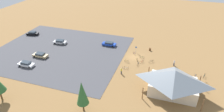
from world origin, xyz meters
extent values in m
plane|color=olive|center=(0.00, 0.00, 0.00)|extent=(160.00, 160.00, 0.00)
cube|color=#424247|center=(23.73, 3.47, 0.03)|extent=(41.06, 34.70, 0.05)
cube|color=beige|center=(-11.69, 13.29, 1.55)|extent=(10.42, 6.89, 3.10)
pyramid|color=slate|center=(-11.69, 13.29, 4.55)|extent=(12.46, 8.93, 2.89)
cylinder|color=brown|center=(-17.76, 8.98, 1.55)|extent=(0.20, 0.20, 3.10)
cylinder|color=brown|center=(-5.61, 8.98, 1.55)|extent=(0.20, 0.20, 3.10)
cylinder|color=brown|center=(-17.76, 17.60, 1.55)|extent=(0.20, 0.20, 3.10)
cylinder|color=brown|center=(-5.61, 17.60, 1.55)|extent=(0.20, 0.20, 3.10)
cylinder|color=brown|center=(-3.86, -5.76, 0.45)|extent=(0.60, 0.60, 0.90)
cylinder|color=#99999E|center=(0.23, -2.98, 1.10)|extent=(0.08, 0.08, 2.20)
cube|color=#1959B2|center=(0.23, -2.98, 1.90)|extent=(0.56, 0.04, 0.40)
cylinder|color=brown|center=(5.20, 24.86, 1.02)|extent=(0.35, 0.35, 2.04)
cone|color=#2D6633|center=(5.20, 24.86, 4.66)|extent=(2.44, 2.44, 5.22)
cylinder|color=brown|center=(23.56, 27.64, 1.28)|extent=(0.36, 0.36, 2.57)
torus|color=black|center=(1.05, 3.81, 0.33)|extent=(0.66, 0.17, 0.66)
torus|color=black|center=(1.99, 3.63, 0.33)|extent=(0.66, 0.17, 0.66)
cylinder|color=yellow|center=(1.52, 3.72, 0.44)|extent=(0.87, 0.20, 0.04)
cylinder|color=yellow|center=(1.35, 3.75, 0.53)|extent=(0.04, 0.04, 0.40)
cube|color=black|center=(1.35, 3.75, 0.73)|extent=(0.21, 0.12, 0.05)
cylinder|color=yellow|center=(1.89, 3.65, 0.58)|extent=(0.04, 0.04, 0.49)
cylinder|color=black|center=(1.89, 3.65, 0.82)|extent=(0.12, 0.48, 0.03)
torus|color=black|center=(-3.02, 2.07, 0.35)|extent=(0.42, 0.61, 0.70)
torus|color=black|center=(-2.48, 2.88, 0.35)|extent=(0.42, 0.61, 0.70)
cylinder|color=red|center=(-2.75, 2.48, 0.47)|extent=(0.52, 0.77, 0.04)
cylinder|color=red|center=(-2.85, 2.33, 0.56)|extent=(0.04, 0.04, 0.43)
cube|color=black|center=(-2.85, 2.33, 0.78)|extent=(0.18, 0.21, 0.05)
cylinder|color=red|center=(-2.53, 2.80, 0.57)|extent=(0.04, 0.04, 0.44)
cylinder|color=black|center=(-2.53, 2.80, 0.79)|extent=(0.42, 0.29, 0.03)
torus|color=black|center=(-19.16, 5.04, 0.37)|extent=(0.30, 0.71, 0.75)
torus|color=black|center=(-19.55, 4.04, 0.37)|extent=(0.30, 0.71, 0.75)
cylinder|color=#197A7F|center=(-19.35, 4.54, 0.50)|extent=(0.38, 0.93, 0.04)
cylinder|color=#197A7F|center=(-19.29, 4.72, 0.60)|extent=(0.04, 0.04, 0.45)
cube|color=black|center=(-19.29, 4.72, 0.82)|extent=(0.15, 0.22, 0.05)
cylinder|color=#197A7F|center=(-19.51, 4.14, 0.63)|extent=(0.04, 0.04, 0.52)
cylinder|color=black|center=(-19.51, 4.14, 0.89)|extent=(0.46, 0.20, 0.03)
torus|color=black|center=(1.48, 7.23, 0.34)|extent=(0.68, 0.14, 0.68)
torus|color=black|center=(0.43, 7.07, 0.34)|extent=(0.68, 0.14, 0.68)
cylinder|color=silver|center=(0.95, 7.15, 0.45)|extent=(0.96, 0.18, 0.04)
cylinder|color=silver|center=(1.14, 7.18, 0.52)|extent=(0.04, 0.04, 0.36)
cube|color=black|center=(1.14, 7.18, 0.70)|extent=(0.21, 0.11, 0.05)
cylinder|color=silver|center=(0.54, 7.09, 0.56)|extent=(0.04, 0.04, 0.44)
cylinder|color=black|center=(0.54, 7.09, 0.79)|extent=(0.11, 0.48, 0.03)
torus|color=black|center=(-0.03, -1.15, 0.33)|extent=(0.49, 0.50, 0.66)
torus|color=black|center=(0.72, -1.92, 0.33)|extent=(0.49, 0.50, 0.66)
cylinder|color=#722D9E|center=(0.35, -1.53, 0.44)|extent=(0.72, 0.73, 0.04)
cylinder|color=#722D9E|center=(0.21, -1.39, 0.53)|extent=(0.04, 0.04, 0.40)
cube|color=black|center=(0.21, -1.39, 0.73)|extent=(0.20, 0.20, 0.05)
cylinder|color=#722D9E|center=(0.65, -1.84, 0.54)|extent=(0.04, 0.04, 0.42)
cylinder|color=black|center=(0.65, -1.84, 0.75)|extent=(0.37, 0.36, 0.03)
torus|color=black|center=(-1.89, 4.62, 0.35)|extent=(0.09, 0.71, 0.71)
torus|color=black|center=(-1.96, 3.55, 0.35)|extent=(0.09, 0.71, 0.71)
cylinder|color=#B7B7BC|center=(-1.93, 4.09, 0.47)|extent=(0.10, 0.98, 0.04)
cylinder|color=#B7B7BC|center=(-1.91, 4.28, 0.54)|extent=(0.04, 0.04, 0.37)
cube|color=black|center=(-1.91, 4.28, 0.72)|extent=(0.09, 0.21, 0.05)
cylinder|color=#B7B7BC|center=(-1.96, 3.66, 0.56)|extent=(0.04, 0.04, 0.42)
cylinder|color=black|center=(-1.96, 3.66, 0.77)|extent=(0.48, 0.07, 0.03)
torus|color=black|center=(-19.53, 7.64, 0.32)|extent=(0.28, 0.62, 0.65)
torus|color=black|center=(-19.90, 8.54, 0.32)|extent=(0.28, 0.62, 0.65)
cylinder|color=orange|center=(-19.71, 8.09, 0.43)|extent=(0.37, 0.84, 0.04)
cylinder|color=orange|center=(-19.64, 7.93, 0.52)|extent=(0.04, 0.04, 0.39)
cube|color=black|center=(-19.64, 7.93, 0.71)|extent=(0.15, 0.22, 0.05)
cylinder|color=orange|center=(-19.86, 8.45, 0.52)|extent=(0.04, 0.04, 0.40)
cylinder|color=black|center=(-19.86, 8.45, 0.72)|extent=(0.46, 0.21, 0.03)
torus|color=black|center=(-5.69, 1.18, 0.35)|extent=(0.53, 0.53, 0.70)
torus|color=black|center=(-4.96, 1.91, 0.35)|extent=(0.53, 0.53, 0.70)
cylinder|color=black|center=(-5.32, 1.54, 0.47)|extent=(0.70, 0.70, 0.04)
cylinder|color=black|center=(-5.46, 1.41, 0.55)|extent=(0.04, 0.04, 0.40)
cube|color=black|center=(-5.46, 1.41, 0.76)|extent=(0.20, 0.20, 0.05)
cylinder|color=black|center=(-5.03, 1.84, 0.56)|extent=(0.04, 0.04, 0.42)
cylinder|color=black|center=(-5.03, 1.84, 0.77)|extent=(0.36, 0.36, 0.03)
torus|color=black|center=(-2.78, -0.03, 0.33)|extent=(0.65, 0.12, 0.65)
torus|color=black|center=(-1.70, -0.16, 0.33)|extent=(0.65, 0.12, 0.65)
cylinder|color=#1E7F38|center=(-2.24, -0.10, 0.43)|extent=(0.99, 0.15, 0.04)
cylinder|color=#1E7F38|center=(-2.43, -0.07, 0.52)|extent=(0.04, 0.04, 0.39)
cube|color=black|center=(-2.43, -0.07, 0.71)|extent=(0.21, 0.10, 0.05)
cylinder|color=#1E7F38|center=(-1.81, -0.15, 0.53)|extent=(0.04, 0.04, 0.41)
cylinder|color=black|center=(-1.81, -0.15, 0.73)|extent=(0.09, 0.48, 0.03)
torus|color=black|center=(-17.34, 4.90, 0.36)|extent=(0.38, 0.64, 0.71)
torus|color=black|center=(-16.86, 5.78, 0.36)|extent=(0.38, 0.64, 0.71)
cylinder|color=#2347B7|center=(-17.10, 5.34, 0.47)|extent=(0.48, 0.83, 0.04)
cylinder|color=#2347B7|center=(-17.19, 5.18, 0.56)|extent=(0.04, 0.04, 0.40)
cube|color=black|center=(-17.19, 5.18, 0.76)|extent=(0.17, 0.21, 0.05)
cylinder|color=#2347B7|center=(-16.91, 5.69, 0.59)|extent=(0.04, 0.04, 0.46)
cylinder|color=black|center=(-16.91, 5.69, 0.82)|extent=(0.44, 0.26, 0.03)
torus|color=black|center=(-1.39, 2.34, 0.33)|extent=(0.27, 0.62, 0.65)
torus|color=black|center=(-0.99, 1.31, 0.33)|extent=(0.27, 0.62, 0.65)
cylinder|color=yellow|center=(-1.19, 1.83, 0.43)|extent=(0.40, 0.96, 0.04)
cylinder|color=yellow|center=(-1.26, 2.01, 0.53)|extent=(0.04, 0.04, 0.41)
cube|color=black|center=(-1.26, 2.01, 0.74)|extent=(0.15, 0.22, 0.05)
cylinder|color=yellow|center=(-1.03, 1.42, 0.52)|extent=(0.04, 0.04, 0.40)
cylinder|color=black|center=(-1.03, 1.42, 0.72)|extent=(0.46, 0.20, 0.03)
cube|color=black|center=(40.51, -4.51, 0.60)|extent=(4.72, 2.78, 0.65)
cube|color=#2D3842|center=(40.51, -4.51, 1.16)|extent=(2.78, 2.12, 0.47)
cylinder|color=black|center=(41.79, -3.39, 0.37)|extent=(0.67, 0.36, 0.64)
cylinder|color=black|center=(42.16, -4.94, 0.37)|extent=(0.67, 0.36, 0.64)
cylinder|color=black|center=(38.86, -4.07, 0.37)|extent=(0.67, 0.36, 0.64)
cylinder|color=black|center=(39.23, -5.63, 0.37)|extent=(0.67, 0.36, 0.64)
cube|color=tan|center=(27.26, 8.90, 0.58)|extent=(4.59, 1.89, 0.62)
cube|color=#2D3842|center=(27.26, 8.90, 1.14)|extent=(2.57, 1.66, 0.49)
cylinder|color=black|center=(28.82, 9.73, 0.37)|extent=(0.64, 0.22, 0.64)
cylinder|color=black|center=(28.82, 8.07, 0.37)|extent=(0.64, 0.22, 0.64)
cylinder|color=black|center=(25.70, 9.72, 0.37)|extent=(0.64, 0.22, 0.64)
cylinder|color=black|center=(25.70, 8.06, 0.37)|extent=(0.64, 0.22, 0.64)
cube|color=#1E42B2|center=(9.87, -4.90, 0.61)|extent=(4.69, 1.76, 0.68)
cube|color=#2D3842|center=(9.87, -4.90, 1.18)|extent=(2.63, 1.54, 0.46)
cylinder|color=black|center=(11.46, -4.15, 0.37)|extent=(0.64, 0.22, 0.64)
cylinder|color=black|center=(11.45, -5.67, 0.37)|extent=(0.64, 0.22, 0.64)
cylinder|color=black|center=(8.28, -4.13, 0.37)|extent=(0.64, 0.22, 0.64)
cylinder|color=black|center=(8.27, -5.66, 0.37)|extent=(0.64, 0.22, 0.64)
cube|color=white|center=(27.87, 14.52, 0.56)|extent=(4.57, 1.96, 0.58)
cube|color=#2D3842|center=(27.87, 14.52, 1.14)|extent=(2.58, 1.66, 0.58)
cylinder|color=black|center=(29.36, 15.36, 0.37)|extent=(0.65, 0.25, 0.64)
cylinder|color=black|center=(29.43, 13.81, 0.37)|extent=(0.65, 0.25, 0.64)
cylinder|color=black|center=(26.31, 15.24, 0.37)|extent=(0.65, 0.25, 0.64)
cylinder|color=black|center=(26.37, 13.68, 0.37)|extent=(0.65, 0.25, 0.64)
cube|color=#BCBCC1|center=(26.52, -1.10, 0.58)|extent=(4.62, 2.39, 0.62)
cube|color=#2D3842|center=(26.52, -1.10, 1.16)|extent=(2.66, 1.92, 0.54)
cylinder|color=black|center=(27.90, -0.11, 0.37)|extent=(0.66, 0.30, 0.64)
cylinder|color=black|center=(28.11, -1.71, 0.37)|extent=(0.66, 0.30, 0.64)
cylinder|color=black|center=(24.92, -0.50, 0.37)|extent=(0.66, 0.30, 0.64)
cylinder|color=black|center=(25.13, -2.10, 0.37)|extent=(0.66, 0.30, 0.64)
cube|color=#2D3347|center=(1.41, 9.80, 0.45)|extent=(0.36, 0.39, 0.90)
cylinder|color=yellow|center=(1.41, 9.80, 1.25)|extent=(0.36, 0.36, 0.70)
sphere|color=tan|center=(1.41, 9.80, 1.72)|extent=(0.24, 0.24, 0.24)
cube|color=#2D3347|center=(-11.64, 1.24, 0.43)|extent=(0.32, 0.37, 0.87)
cylinder|color=silver|center=(-11.64, 1.24, 1.20)|extent=(0.36, 0.36, 0.67)
sphere|color=tan|center=(-11.64, 1.24, 1.66)|extent=(0.24, 0.24, 0.24)
camera|label=1|loc=(-9.43, 50.74, 29.52)|focal=31.03mm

